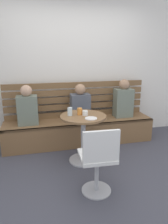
# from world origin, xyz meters

# --- Properties ---
(ground) EXTENTS (8.00, 8.00, 0.00)m
(ground) POSITION_xyz_m (0.00, 0.00, 0.00)
(ground) COLOR #42424C
(back_wall) EXTENTS (5.20, 0.10, 2.90)m
(back_wall) POSITION_xyz_m (0.00, 1.64, 1.45)
(back_wall) COLOR silver
(back_wall) RESTS_ON ground
(booth_bench) EXTENTS (2.70, 0.52, 0.44)m
(booth_bench) POSITION_xyz_m (0.00, 1.20, 0.22)
(booth_bench) COLOR brown
(booth_bench) RESTS_ON ground
(booth_backrest) EXTENTS (2.65, 0.04, 0.66)m
(booth_backrest) POSITION_xyz_m (0.00, 1.44, 0.78)
(booth_backrest) COLOR brown
(booth_backrest) RESTS_ON booth_bench
(cafe_table) EXTENTS (0.68, 0.68, 0.74)m
(cafe_table) POSITION_xyz_m (-0.09, 0.52, 0.52)
(cafe_table) COLOR #ADADB2
(cafe_table) RESTS_ON ground
(white_chair) EXTENTS (0.42, 0.42, 0.85)m
(white_chair) POSITION_xyz_m (-0.11, -0.29, 0.46)
(white_chair) COLOR #ADADB2
(white_chair) RESTS_ON ground
(person_adult) EXTENTS (0.34, 0.22, 0.72)m
(person_adult) POSITION_xyz_m (0.86, 1.23, 0.76)
(person_adult) COLOR slate
(person_adult) RESTS_ON booth_bench
(person_child_left) EXTENTS (0.34, 0.22, 0.66)m
(person_child_left) POSITION_xyz_m (0.02, 1.20, 0.73)
(person_child_left) COLOR #4C515B
(person_child_left) RESTS_ON booth_bench
(person_child_middle) EXTENTS (0.34, 0.22, 0.68)m
(person_child_middle) POSITION_xyz_m (-0.90, 1.20, 0.74)
(person_child_middle) COLOR slate
(person_child_middle) RESTS_ON booth_bench
(cup_glass_tall) EXTENTS (0.07, 0.07, 0.12)m
(cup_glass_tall) POSITION_xyz_m (-0.28, 0.56, 0.80)
(cup_glass_tall) COLOR silver
(cup_glass_tall) RESTS_ON cafe_table
(cup_tumbler_orange) EXTENTS (0.07, 0.07, 0.10)m
(cup_tumbler_orange) POSITION_xyz_m (-0.13, 0.57, 0.79)
(cup_tumbler_orange) COLOR orange
(cup_tumbler_orange) RESTS_ON cafe_table
(cup_ceramic_white) EXTENTS (0.08, 0.08, 0.07)m
(cup_ceramic_white) POSITION_xyz_m (-0.06, 0.51, 0.78)
(cup_ceramic_white) COLOR white
(cup_ceramic_white) RESTS_ON cafe_table
(plate_small) EXTENTS (0.17, 0.17, 0.01)m
(plate_small) POSITION_xyz_m (-0.02, 0.34, 0.75)
(plate_small) COLOR white
(plate_small) RESTS_ON cafe_table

